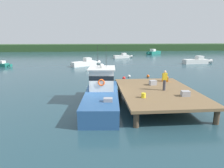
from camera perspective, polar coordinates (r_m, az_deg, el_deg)
ground_plane at (r=16.39m, az=-3.72°, el=-6.18°), size 200.00×200.00×0.00m
dock at (r=16.84m, az=12.79°, el=-2.12°), size 6.00×9.00×1.20m
main_fishing_boat at (r=16.26m, az=-2.91°, el=-2.60°), size 3.19×9.92×4.80m
crate_single_by_cleat at (r=15.68m, az=20.10°, el=-2.55°), size 0.62×0.47×0.39m
crate_stack_mid_dock at (r=20.18m, az=14.82°, el=1.38°), size 0.72×0.62×0.45m
crate_stack_near_edge at (r=18.40m, az=11.50°, el=0.37°), size 0.66×0.52×0.43m
bait_bucket at (r=14.55m, az=8.92°, el=-3.20°), size 0.32×0.32×0.34m
deckhand_by_the_boat at (r=16.69m, az=14.67°, el=1.12°), size 0.36×0.22×1.63m
moored_boat_far_right at (r=51.28m, az=3.03°, el=7.82°), size 5.06×2.32×1.27m
moored_boat_far_left at (r=42.13m, az=-28.94°, el=4.83°), size 4.31×2.41×1.09m
moored_boat_near_channel at (r=44.47m, az=23.02°, el=6.03°), size 6.22×2.09×1.56m
moored_boat_mid_harbor at (r=63.64m, az=11.70°, el=8.77°), size 5.55×4.97×1.58m
moored_boat_off_the_point at (r=38.24m, az=-7.46°, el=5.90°), size 5.59×4.18×1.50m
mooring_buoy_spare_mooring at (r=27.30m, az=4.87°, el=2.24°), size 0.39×0.39×0.39m
mooring_buoy_inshore at (r=27.69m, az=10.17°, el=2.24°), size 0.40×0.40×0.40m
mooring_buoy_channel_marker at (r=25.88m, az=3.39°, el=1.67°), size 0.42×0.42×0.42m
far_shoreline at (r=77.55m, az=-4.81°, el=10.29°), size 120.00×8.00×2.40m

